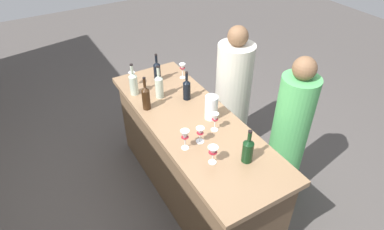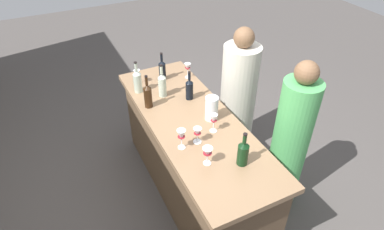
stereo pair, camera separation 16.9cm
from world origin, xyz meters
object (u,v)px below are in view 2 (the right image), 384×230
at_px(wine_bottle_leftmost_dark_green, 243,152).
at_px(wine_glass_near_right, 197,133).
at_px(wine_bottle_rightmost_clear_pale, 137,81).
at_px(wine_glass_far_right, 181,136).
at_px(wine_glass_far_left, 207,153).
at_px(person_left_guest, 290,142).
at_px(wine_glass_near_center, 214,120).
at_px(wine_bottle_center_amber_brown, 148,95).
at_px(wine_bottle_far_right_near_black, 162,69).
at_px(wine_glass_near_left, 188,68).
at_px(water_pitcher, 212,108).
at_px(person_center_guest, 238,98).
at_px(wine_bottle_second_left_near_black, 189,89).
at_px(wine_glass_far_center, 137,74).
at_px(wine_bottle_second_right_clear_pale, 162,84).

relative_size(wine_bottle_leftmost_dark_green, wine_glass_near_right, 2.05).
relative_size(wine_bottle_rightmost_clear_pale, wine_glass_far_right, 1.84).
bearing_deg(wine_glass_far_left, wine_glass_near_right, -9.66).
bearing_deg(person_left_guest, wine_glass_near_center, -37.17).
distance_m(wine_bottle_center_amber_brown, wine_glass_near_right, 0.65).
xyz_separation_m(wine_bottle_center_amber_brown, wine_bottle_far_right_near_black, (0.39, -0.29, -0.01)).
xyz_separation_m(wine_glass_near_left, water_pitcher, (-0.72, 0.12, -0.00)).
xyz_separation_m(wine_glass_near_center, wine_glass_far_left, (-0.30, 0.22, -0.01)).
height_order(wine_bottle_leftmost_dark_green, wine_glass_near_center, wine_bottle_leftmost_dark_green).
distance_m(wine_glass_near_left, person_center_guest, 0.65).
bearing_deg(person_left_guest, wine_glass_near_right, -29.53).
bearing_deg(wine_glass_far_left, wine_bottle_far_right_near_black, -7.19).
xyz_separation_m(wine_bottle_second_left_near_black, wine_glass_far_center, (0.47, 0.35, -0.00)).
xyz_separation_m(wine_bottle_second_right_clear_pale, person_center_guest, (-0.04, -0.84, -0.37)).
bearing_deg(wine_glass_near_right, wine_bottle_rightmost_clear_pale, 11.28).
xyz_separation_m(wine_bottle_far_right_near_black, wine_glass_near_right, (-1.02, 0.12, -0.02)).
bearing_deg(wine_bottle_center_amber_brown, wine_glass_near_left, -59.91).
xyz_separation_m(wine_bottle_second_left_near_black, wine_glass_near_left, (0.36, -0.15, 0.00)).
distance_m(wine_bottle_leftmost_dark_green, wine_bottle_far_right_near_black, 1.37).
distance_m(wine_bottle_center_amber_brown, wine_glass_far_left, 0.88).
distance_m(wine_bottle_leftmost_dark_green, wine_bottle_center_amber_brown, 1.04).
bearing_deg(wine_glass_far_right, water_pitcher, -59.69).
distance_m(wine_glass_far_center, wine_glass_far_right, 1.06).
relative_size(wine_bottle_center_amber_brown, wine_glass_far_left, 2.14).
xyz_separation_m(wine_glass_near_center, person_left_guest, (-0.22, -0.67, -0.33)).
bearing_deg(wine_bottle_leftmost_dark_green, wine_bottle_second_right_clear_pale, 9.61).
bearing_deg(wine_bottle_center_amber_brown, wine_bottle_leftmost_dark_green, -159.53).
bearing_deg(person_center_guest, wine_bottle_rightmost_clear_pale, -7.73).
height_order(wine_bottle_far_right_near_black, wine_glass_far_right, wine_bottle_far_right_near_black).
relative_size(wine_glass_near_center, water_pitcher, 0.78).
bearing_deg(person_left_guest, wine_bottle_center_amber_brown, -56.48).
bearing_deg(wine_bottle_second_left_near_black, person_left_guest, -138.91).
bearing_deg(wine_glass_near_left, wine_glass_near_center, 168.18).
xyz_separation_m(wine_bottle_leftmost_dark_green, wine_glass_near_left, (1.29, -0.17, 0.00)).
distance_m(wine_bottle_rightmost_clear_pale, wine_glass_near_right, 0.92).
bearing_deg(wine_glass_near_right, wine_glass_near_center, -70.70).
xyz_separation_m(wine_bottle_second_right_clear_pale, wine_glass_far_left, (-0.97, 0.04, -0.02)).
bearing_deg(wine_bottle_center_amber_brown, wine_bottle_second_right_clear_pale, -59.13).
xyz_separation_m(wine_bottle_far_right_near_black, wine_glass_near_left, (-0.08, -0.24, -0.00)).
bearing_deg(wine_glass_far_right, wine_bottle_second_left_near_black, -30.76).
distance_m(wine_bottle_center_amber_brown, wine_bottle_far_right_near_black, 0.49).
bearing_deg(wine_bottle_second_right_clear_pale, wine_glass_near_left, -60.32).
height_order(wine_glass_far_center, person_center_guest, person_center_guest).
distance_m(wine_glass_near_right, person_left_guest, 0.91).
bearing_deg(wine_bottle_second_left_near_black, wine_glass_near_center, 176.62).
height_order(wine_bottle_far_right_near_black, person_left_guest, person_left_guest).
bearing_deg(water_pitcher, wine_glass_far_center, 24.62).
height_order(wine_bottle_second_right_clear_pale, wine_glass_near_left, wine_bottle_second_right_clear_pale).
bearing_deg(wine_bottle_center_amber_brown, wine_glass_far_right, -176.45).
bearing_deg(water_pitcher, wine_bottle_leftmost_dark_green, 174.28).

